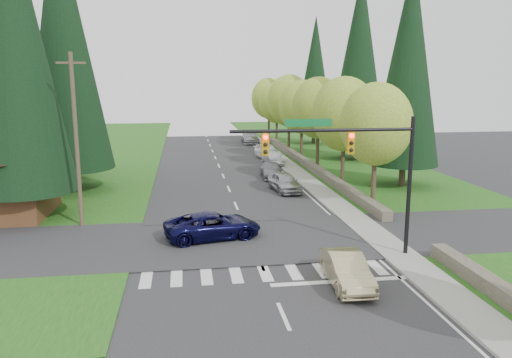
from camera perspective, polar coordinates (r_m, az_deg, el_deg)
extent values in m
plane|color=#28282B|center=(19.73, 2.58, -14.11)|extent=(120.00, 120.00, 0.00)
cube|color=#1A5215|center=(41.80, 15.04, -0.80)|extent=(14.00, 110.00, 0.06)
cube|color=#1A5215|center=(39.62, -22.08, -1.89)|extent=(14.00, 110.00, 0.06)
cube|color=#28282B|center=(27.08, -0.62, -6.95)|extent=(120.00, 8.00, 0.10)
cube|color=gray|center=(41.68, 6.23, -0.46)|extent=(1.80, 80.00, 0.13)
cube|color=gray|center=(41.48, 5.09, -0.50)|extent=(0.20, 80.00, 0.13)
cube|color=#4C4438|center=(49.67, 5.84, 1.76)|extent=(0.70, 40.00, 0.70)
cylinder|color=black|center=(24.95, 17.11, -0.94)|extent=(0.20, 0.20, 6.80)
cylinder|color=black|center=(23.01, 7.74, 5.53)|extent=(8.60, 0.16, 0.16)
cube|color=#0C662D|center=(22.84, 6.02, 6.41)|extent=(2.20, 0.04, 0.35)
cube|color=#BF8C0C|center=(23.46, 10.76, 4.07)|extent=(0.32, 0.24, 1.00)
sphere|color=#FF0C05|center=(23.29, 10.90, 4.88)|extent=(0.22, 0.22, 0.22)
cube|color=#BF8C0C|center=(22.49, 1.05, 3.96)|extent=(0.32, 0.24, 1.00)
sphere|color=#FF0C05|center=(22.31, 1.11, 4.81)|extent=(0.22, 0.22, 0.22)
cylinder|color=#473828|center=(30.33, -19.84, 4.03)|extent=(0.24, 0.24, 10.00)
cube|color=#473828|center=(30.15, -20.40, 12.35)|extent=(1.60, 0.10, 0.12)
cylinder|color=#38281C|center=(34.48, 13.33, 0.77)|extent=(0.32, 0.32, 4.76)
ellipsoid|color=#588825|center=(34.06, 13.58, 6.13)|extent=(4.80, 4.80, 5.52)
cylinder|color=#38281C|center=(40.99, 9.90, 2.65)|extent=(0.32, 0.32, 4.93)
ellipsoid|color=#588825|center=(40.64, 10.06, 7.31)|extent=(5.20, 5.20, 5.98)
cylinder|color=#38281C|center=(47.57, 7.06, 3.96)|extent=(0.32, 0.32, 5.04)
ellipsoid|color=#588825|center=(47.27, 7.16, 8.07)|extent=(5.00, 5.00, 5.75)
cylinder|color=#38281C|center=(54.34, 5.22, 4.77)|extent=(0.32, 0.32, 4.82)
ellipsoid|color=#588825|center=(54.08, 5.28, 8.21)|extent=(5.00, 5.00, 5.75)
cylinder|color=#38281C|center=(61.14, 3.79, 5.66)|extent=(0.32, 0.32, 5.15)
ellipsoid|color=#588825|center=(60.90, 3.83, 8.93)|extent=(5.40, 5.40, 6.21)
cylinder|color=#38281C|center=(67.95, 2.39, 6.04)|extent=(0.32, 0.32, 4.70)
ellipsoid|color=#588825|center=(67.74, 2.41, 8.73)|extent=(4.80, 4.80, 5.52)
cylinder|color=#38281C|center=(74.82, 1.47, 6.62)|extent=(0.32, 0.32, 4.98)
ellipsoid|color=#588825|center=(74.63, 1.48, 9.21)|extent=(5.20, 5.20, 5.98)
cylinder|color=#38281C|center=(33.76, -24.56, -2.56)|extent=(0.50, 0.50, 2.00)
cone|color=black|center=(33.02, -25.97, 14.21)|extent=(6.12, 6.12, 18.00)
cylinder|color=#38281C|center=(38.40, -27.23, -1.23)|extent=(0.50, 0.50, 2.00)
cylinder|color=#38281C|center=(41.11, -20.18, 0.08)|extent=(0.50, 0.50, 2.00)
cone|color=black|center=(40.54, -21.18, 14.51)|extent=(6.46, 6.46, 19.00)
cylinder|color=#38281C|center=(47.31, -21.10, 1.39)|extent=(0.50, 0.50, 2.00)
cone|color=black|center=(46.76, -21.91, 12.69)|extent=(5.78, 5.78, 17.00)
cylinder|color=#38281C|center=(42.02, 16.36, 0.54)|extent=(0.50, 0.50, 2.00)
cone|color=black|center=(41.38, 17.04, 12.60)|extent=(5.44, 5.44, 16.00)
cylinder|color=#38281C|center=(55.21, 11.31, 3.23)|extent=(0.50, 0.50, 2.00)
cone|color=black|center=(54.76, 11.71, 13.43)|extent=(6.12, 6.12, 18.00)
cylinder|color=#38281C|center=(68.19, 6.60, 4.85)|extent=(0.50, 0.50, 2.00)
cone|color=black|center=(67.79, 6.76, 11.84)|extent=(5.10, 5.10, 15.00)
imported|color=#C4B783|center=(21.47, 10.30, -10.17)|extent=(1.59, 4.16, 1.35)
imported|color=#0A0A33|center=(27.17, -4.95, -5.33)|extent=(5.59, 3.43, 1.45)
imported|color=#A8A8AD|center=(38.53, 3.29, -0.36)|extent=(2.24, 4.47, 1.46)
imported|color=gray|center=(44.09, 1.80, 1.01)|extent=(2.04, 4.53, 1.29)
imported|color=#B1B1B6|center=(50.68, 2.07, 2.37)|extent=(1.51, 4.12, 1.35)
imported|color=white|center=(54.80, 1.28, 3.20)|extent=(2.49, 5.02, 1.64)
imported|color=#99999D|center=(68.48, -0.66, 4.75)|extent=(2.30, 5.36, 1.54)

